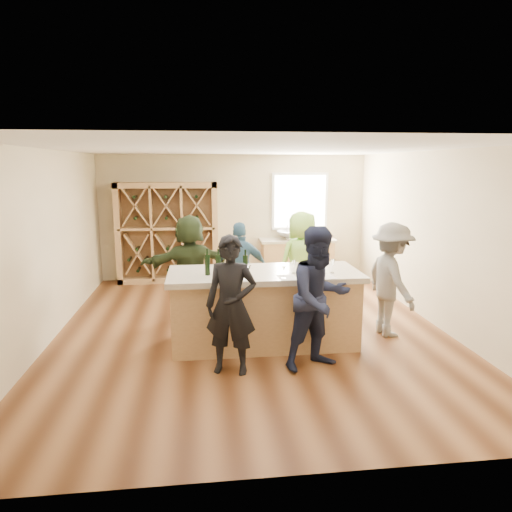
{
  "coord_description": "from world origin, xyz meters",
  "views": [
    {
      "loc": [
        -0.74,
        -6.84,
        2.57
      ],
      "look_at": [
        0.1,
        0.2,
        1.15
      ],
      "focal_mm": 32.0,
      "sensor_mm": 36.0,
      "label": 1
    }
  ],
  "objects": [
    {
      "name": "floor",
      "position": [
        0.0,
        0.0,
        -0.05
      ],
      "size": [
        6.0,
        7.0,
        0.1
      ],
      "primitive_type": "cube",
      "color": "brown",
      "rests_on": "ground"
    },
    {
      "name": "ceiling",
      "position": [
        0.0,
        0.0,
        2.85
      ],
      "size": [
        6.0,
        7.0,
        0.1
      ],
      "primitive_type": "cube",
      "color": "white",
      "rests_on": "ground"
    },
    {
      "name": "wall_back",
      "position": [
        0.0,
        3.55,
        1.4
      ],
      "size": [
        6.0,
        0.1,
        2.8
      ],
      "primitive_type": "cube",
      "color": "beige",
      "rests_on": "ground"
    },
    {
      "name": "wall_front",
      "position": [
        0.0,
        -3.55,
        1.4
      ],
      "size": [
        6.0,
        0.1,
        2.8
      ],
      "primitive_type": "cube",
      "color": "beige",
      "rests_on": "ground"
    },
    {
      "name": "wall_left",
      "position": [
        -3.05,
        0.0,
        1.4
      ],
      "size": [
        0.1,
        7.0,
        2.8
      ],
      "primitive_type": "cube",
      "color": "beige",
      "rests_on": "ground"
    },
    {
      "name": "wall_right",
      "position": [
        3.05,
        0.0,
        1.4
      ],
      "size": [
        0.1,
        7.0,
        2.8
      ],
      "primitive_type": "cube",
      "color": "beige",
      "rests_on": "ground"
    },
    {
      "name": "window_frame",
      "position": [
        1.5,
        3.47,
        1.75
      ],
      "size": [
        1.3,
        0.06,
        1.3
      ],
      "primitive_type": "cube",
      "color": "white",
      "rests_on": "wall_back"
    },
    {
      "name": "window_pane",
      "position": [
        1.5,
        3.44,
        1.75
      ],
      "size": [
        1.18,
        0.01,
        1.18
      ],
      "primitive_type": "cube",
      "color": "white",
      "rests_on": "wall_back"
    },
    {
      "name": "wine_rack",
      "position": [
        -1.5,
        3.27,
        1.1
      ],
      "size": [
        2.2,
        0.45,
        2.2
      ],
      "primitive_type": "cube",
      "color": "tan",
      "rests_on": "floor"
    },
    {
      "name": "back_counter_base",
      "position": [
        1.4,
        3.2,
        0.43
      ],
      "size": [
        1.6,
        0.58,
        0.86
      ],
      "primitive_type": "cube",
      "color": "tan",
      "rests_on": "floor"
    },
    {
      "name": "back_counter_top",
      "position": [
        1.4,
        3.2,
        0.89
      ],
      "size": [
        1.7,
        0.62,
        0.06
      ],
      "primitive_type": "cube",
      "color": "#B8AB97",
      "rests_on": "back_counter_base"
    },
    {
      "name": "sink",
      "position": [
        1.2,
        3.2,
        1.01
      ],
      "size": [
        0.54,
        0.54,
        0.19
      ],
      "primitive_type": "imported",
      "color": "silver",
      "rests_on": "back_counter_top"
    },
    {
      "name": "faucet",
      "position": [
        1.2,
        3.38,
        1.07
      ],
      "size": [
        0.02,
        0.02,
        0.3
      ],
      "primitive_type": "cylinder",
      "color": "silver",
      "rests_on": "back_counter_top"
    },
    {
      "name": "tasting_counter_base",
      "position": [
        0.13,
        -0.58,
        0.5
      ],
      "size": [
        2.6,
        1.0,
        1.0
      ],
      "primitive_type": "cube",
      "color": "tan",
      "rests_on": "floor"
    },
    {
      "name": "tasting_counter_top",
      "position": [
        0.13,
        -0.58,
        1.04
      ],
      "size": [
        2.72,
        1.12,
        0.08
      ],
      "primitive_type": "cube",
      "color": "#B8AB97",
      "rests_on": "tasting_counter_base"
    },
    {
      "name": "wine_bottle_a",
      "position": [
        -0.68,
        -0.7,
        1.23
      ],
      "size": [
        0.08,
        0.08,
        0.29
      ],
      "primitive_type": "cylinder",
      "rotation": [
        0.0,
        0.0,
        -0.1
      ],
      "color": "black",
      "rests_on": "tasting_counter_top"
    },
    {
      "name": "wine_bottle_b",
      "position": [
        -0.53,
        -0.82,
        1.23
      ],
      "size": [
        0.08,
        0.08,
        0.3
      ],
      "primitive_type": "cylinder",
      "rotation": [
        0.0,
        0.0,
        -0.02
      ],
      "color": "black",
      "rests_on": "tasting_counter_top"
    },
    {
      "name": "wine_bottle_c",
      "position": [
        -0.38,
        -0.64,
        1.24
      ],
      "size": [
        0.08,
        0.08,
        0.32
      ],
      "primitive_type": "cylinder",
      "rotation": [
        0.0,
        0.0,
        -0.04
      ],
      "color": "black",
      "rests_on": "tasting_counter_top"
    },
    {
      "name": "wine_bottle_d",
      "position": [
        -0.33,
        -0.77,
        1.22
      ],
      "size": [
        0.09,
        0.09,
        0.29
      ],
      "primitive_type": "cylinder",
      "rotation": [
        0.0,
        0.0,
        -0.32
      ],
      "color": "black",
      "rests_on": "tasting_counter_top"
    },
    {
      "name": "wine_bottle_e",
      "position": [
        -0.16,
        -0.77,
        1.22
      ],
      "size": [
        0.07,
        0.07,
        0.28
      ],
      "primitive_type": "cylinder",
      "rotation": [
        0.0,
        0.0,
        0.09
      ],
      "color": "black",
      "rests_on": "tasting_counter_top"
    },
    {
      "name": "wine_glass_a",
      "position": [
        -0.14,
        -0.98,
        1.17
      ],
      "size": [
        0.09,
        0.09,
        0.18
      ],
      "primitive_type": "cone",
      "rotation": [
        0.0,
        0.0,
        -0.41
      ],
      "color": "white",
      "rests_on": "tasting_counter_top"
    },
    {
      "name": "wine_glass_b",
      "position": [
        0.33,
        -1.01,
        1.16
      ],
      "size": [
        0.07,
        0.07,
        0.16
      ],
      "primitive_type": "cone",
      "rotation": [
        0.0,
        0.0,
        0.09
      ],
      "color": "white",
      "rests_on": "tasting_counter_top"
    },
    {
      "name": "wine_glass_c",
      "position": [
        0.82,
        -1.02,
        1.16
      ],
      "size": [
        0.08,
        0.08,
        0.17
      ],
      "primitive_type": "cone",
      "rotation": [
        0.0,
        0.0,
        0.32
      ],
      "color": "white",
      "rests_on": "tasting_counter_top"
    },
    {
      "name": "wine_glass_d",
      "position": [
        0.53,
        -0.73,
        1.17
      ],
      "size": [
        0.08,
        0.08,
        0.17
      ],
      "primitive_type": "cone",
      "rotation": [
        0.0,
        0.0,
        -0.25
      ],
      "color": "white",
      "rests_on": "tasting_counter_top"
    },
    {
      "name": "wine_glass_e",
      "position": [
        1.06,
        -0.79,
        1.18
      ],
      "size": [
        0.09,
        0.09,
        0.2
      ],
      "primitive_type": "cone",
      "rotation": [
        0.0,
        0.0,
        -0.29
      ],
      "color": "white",
      "rests_on": "tasting_counter_top"
    },
    {
      "name": "tasting_menu_a",
      "position": [
        -0.26,
        -0.94,
        1.08
      ],
      "size": [
        0.3,
        0.35,
        0.0
      ],
      "primitive_type": "cube",
      "rotation": [
        0.0,
        0.0,
        0.35
      ],
      "color": "white",
      "rests_on": "tasting_counter_top"
    },
    {
      "name": "tasting_menu_b",
      "position": [
        0.39,
        -0.97,
        1.08
      ],
      "size": [
        0.25,
        0.33,
        0.0
      ],
      "primitive_type": "cube",
      "rotation": [
        0.0,
        0.0,
        0.04
      ],
      "color": "white",
      "rests_on": "tasting_counter_top"
    },
    {
      "name": "tasting_menu_c",
      "position": [
        0.92,
        -0.99,
        1.08
      ],
      "size": [
        0.26,
        0.32,
        0.0
      ],
      "primitive_type": "cube",
      "rotation": [
        0.0,
        0.0,
        0.19
      ],
      "color": "white",
      "rests_on": "tasting_counter_top"
    },
    {
      "name": "person_near_left",
      "position": [
        -0.41,
        -1.46,
        0.87
      ],
      "size": [
        0.73,
        0.61,
        1.74
      ],
      "primitive_type": "imported",
      "rotation": [
        0.0,
        0.0,
        -0.25
      ],
      "color": "black",
      "rests_on": "floor"
    },
    {
      "name": "person_near_right",
      "position": [
        0.71,
        -1.45,
        0.92
      ],
      "size": [
        1.01,
        0.78,
        1.83
      ],
      "primitive_type": "imported",
      "rotation": [
        0.0,
        0.0,
        0.37
      ],
      "color": "#191E38",
      "rests_on": "floor"
    },
    {
      "name": "person_server",
      "position": [
        2.08,
        -0.45,
        0.87
      ],
      "size": [
        0.65,
        1.17,
        1.73
      ],
      "primitive_type": "imported",
      "rotation": [
        0.0,
        0.0,
        1.69
      ],
      "color": "slate",
      "rests_on": "floor"
    },
    {
      "name": "person_far_mid",
      "position": [
        -0.1,
        0.77,
        0.81
      ],
      "size": [
        0.98,
        0.55,
        1.62
      ],
      "primitive_type": "imported",
      "rotation": [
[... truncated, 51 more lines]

